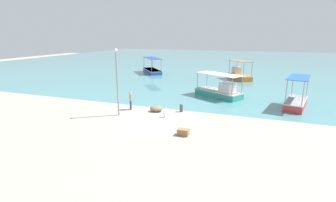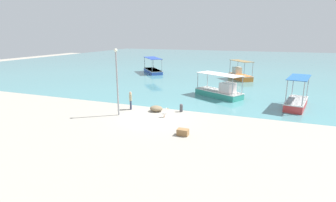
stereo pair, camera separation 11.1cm
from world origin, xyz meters
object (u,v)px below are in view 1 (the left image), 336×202
at_px(fishing_boat_far_left, 220,91).
at_px(pelican, 165,113).
at_px(lamp_post, 117,79).
at_px(fisherman_standing, 131,100).
at_px(cargo_crate, 183,132).
at_px(fishing_boat_far_right, 152,70).
at_px(fishing_boat_near_left, 239,75).
at_px(mooring_bollard, 181,107).
at_px(fishing_boat_near_right, 296,102).
at_px(net_pile, 156,109).

relative_size(fishing_boat_far_left, pelican, 7.12).
height_order(pelican, lamp_post, lamp_post).
distance_m(fisherman_standing, cargo_crate, 7.87).
bearing_deg(fisherman_standing, cargo_crate, -34.33).
height_order(fisherman_standing, cargo_crate, fisherman_standing).
relative_size(fishing_boat_far_right, pelican, 7.63).
xyz_separation_m(fishing_boat_near_left, mooring_bollard, (-3.07, -19.69, -0.29)).
distance_m(lamp_post, mooring_bollard, 6.21).
distance_m(fishing_boat_near_right, mooring_bollard, 11.03).
xyz_separation_m(fishing_boat_far_left, net_pile, (-4.42, -7.65, -0.38)).
height_order(fishing_boat_near_left, fisherman_standing, fishing_boat_near_left).
bearing_deg(fishing_boat_far_right, mooring_bollard, -60.00).
distance_m(pelican, cargo_crate, 4.29).
relative_size(fishing_boat_near_left, fisherman_standing, 2.82).
bearing_deg(net_pile, lamp_post, -140.43).
height_order(mooring_bollard, cargo_crate, mooring_bollard).
bearing_deg(net_pile, fishing_boat_far_right, 114.73).
bearing_deg(mooring_bollard, fishing_boat_near_right, 27.68).
bearing_deg(fishing_boat_far_left, fishing_boat_near_right, -13.67).
relative_size(fishing_boat_near_right, cargo_crate, 6.32).
bearing_deg(pelican, fishing_boat_near_left, 79.82).
height_order(fishing_boat_far_right, lamp_post, lamp_post).
height_order(fishing_boat_near_left, cargo_crate, fishing_boat_near_left).
bearing_deg(mooring_bollard, fisherman_standing, -168.55).
height_order(fishing_boat_far_right, fisherman_standing, fishing_boat_far_right).
height_order(fishing_boat_far_left, lamp_post, lamp_post).
distance_m(pelican, mooring_bollard, 2.17).
bearing_deg(lamp_post, net_pile, 39.57).
height_order(fishing_boat_far_left, mooring_bollard, fishing_boat_far_left).
bearing_deg(fishing_boat_far_left, fisherman_standing, -131.16).
bearing_deg(fishing_boat_near_left, net_pile, -104.36).
height_order(fishing_boat_far_left, fisherman_standing, fishing_boat_far_left).
xyz_separation_m(mooring_bollard, fisherman_standing, (-4.62, -0.93, 0.51)).
distance_m(fishing_boat_far_left, lamp_post, 12.33).
relative_size(fishing_boat_near_right, net_pile, 4.17).
distance_m(fishing_boat_far_right, fishing_boat_near_right, 27.24).
bearing_deg(fisherman_standing, fishing_boat_near_right, 22.84).
height_order(fishing_boat_near_left, pelican, fishing_boat_near_left).
xyz_separation_m(fishing_boat_near_left, cargo_crate, (-1.21, -25.04, -0.46)).
bearing_deg(lamp_post, pelican, 12.21).
height_order(fishing_boat_far_right, mooring_bollard, fishing_boat_far_right).
relative_size(fishing_boat_near_right, mooring_bollard, 6.58).
height_order(pelican, cargo_crate, pelican).
distance_m(pelican, net_pile, 1.86).
bearing_deg(fishing_boat_near_right, mooring_bollard, -152.32).
distance_m(fishing_boat_far_right, cargo_crate, 30.05).
height_order(fishing_boat_near_right, pelican, fishing_boat_near_right).
distance_m(fishing_boat_far_right, fisherman_standing, 23.40).
xyz_separation_m(fishing_boat_near_right, lamp_post, (-14.52, -7.98, 2.62)).
xyz_separation_m(fishing_boat_far_right, lamp_post, (7.48, -24.05, 2.68)).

